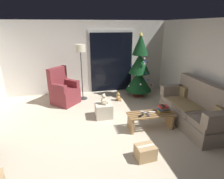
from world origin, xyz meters
TOP-DOWN VIEW (x-y plane):
  - ground_plane at (0.00, 0.00)m, footprint 7.00×7.00m
  - wall_back at (0.00, 3.06)m, footprint 5.72×0.12m
  - wall_right at (2.86, 0.00)m, footprint 0.12×6.00m
  - patio_door_frame at (0.86, 2.99)m, footprint 1.60×0.02m
  - patio_door_glass at (0.86, 2.97)m, footprint 1.50×0.02m
  - couch at (2.32, 0.08)m, footprint 0.79×1.95m
  - coffee_table at (1.21, 0.13)m, footprint 1.10×0.40m
  - remote_silver at (1.05, 0.21)m, footprint 0.15×0.14m
  - remote_white at (1.25, 0.17)m, footprint 0.16×0.08m
  - remote_black at (0.94, 0.06)m, footprint 0.16×0.12m
  - remote_graphite at (1.10, 0.07)m, footprint 0.07×0.16m
  - book_stack at (1.53, 0.17)m, footprint 0.26×0.19m
  - cell_phone at (1.52, 0.17)m, footprint 0.07×0.14m
  - christmas_tree at (1.65, 2.22)m, footprint 0.89×0.89m
  - armchair at (-0.84, 2.11)m, footprint 0.97×0.97m
  - floor_lamp at (-0.25, 2.35)m, footprint 0.32×0.32m
  - ottoman at (0.22, 0.94)m, footprint 0.44×0.44m
  - teddy_bear_cream at (0.23, 0.93)m, footprint 0.22×0.21m
  - teddy_bear_honey_by_tree at (0.88, 1.96)m, footprint 0.21×0.20m
  - cardboard_box_taped_mid_floor at (0.71, -0.84)m, footprint 0.38×0.31m

SIDE VIEW (x-z plane):
  - ground_plane at x=0.00m, z-range 0.00..0.00m
  - teddy_bear_honey_by_tree at x=0.88m, z-range -0.02..0.26m
  - cardboard_box_taped_mid_floor at x=0.71m, z-range 0.00..0.27m
  - ottoman at x=0.22m, z-range 0.00..0.38m
  - coffee_table at x=1.21m, z-range 0.07..0.46m
  - couch at x=2.32m, z-range -0.14..0.94m
  - armchair at x=-0.84m, z-range -0.16..0.97m
  - remote_silver at x=1.05m, z-range 0.40..0.42m
  - remote_white at x=1.25m, z-range 0.40..0.42m
  - remote_black at x=0.94m, z-range 0.40..0.42m
  - remote_graphite at x=1.10m, z-range 0.40..0.42m
  - book_stack at x=1.53m, z-range 0.40..0.54m
  - teddy_bear_cream at x=0.23m, z-range 0.36..0.65m
  - cell_phone at x=1.52m, z-range 0.54..0.55m
  - christmas_tree at x=1.65m, z-range -0.13..2.02m
  - patio_door_glass at x=0.86m, z-range 0.00..2.10m
  - patio_door_frame at x=0.86m, z-range 0.00..2.20m
  - wall_back at x=0.00m, z-range 0.00..2.50m
  - wall_right at x=2.86m, z-range 0.00..2.50m
  - floor_lamp at x=-0.25m, z-range 0.61..2.40m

